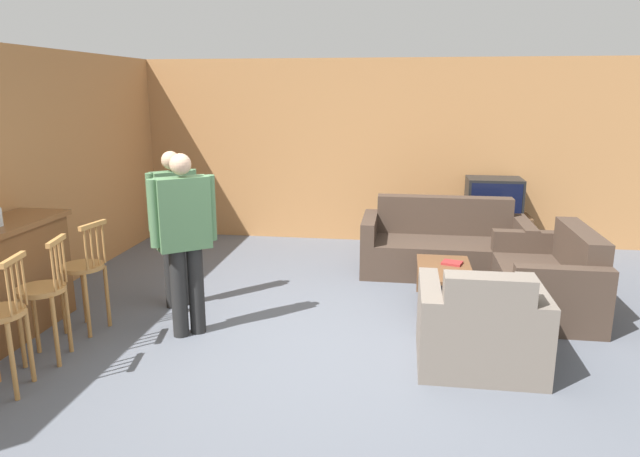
# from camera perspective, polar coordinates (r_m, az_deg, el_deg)

# --- Properties ---
(ground_plane) EXTENTS (24.00, 24.00, 0.00)m
(ground_plane) POSITION_cam_1_polar(r_m,az_deg,el_deg) (5.05, -0.05, -11.72)
(ground_plane) COLOR #565B66
(wall_back) EXTENTS (9.40, 0.08, 2.60)m
(wall_back) POSITION_cam_1_polar(r_m,az_deg,el_deg) (8.29, 3.72, 7.67)
(wall_back) COLOR #B27A47
(wall_back) RESTS_ON ground_plane
(wall_left) EXTENTS (0.08, 8.70, 2.60)m
(wall_left) POSITION_cam_1_polar(r_m,az_deg,el_deg) (7.04, -24.51, 5.39)
(wall_left) COLOR #B27A47
(wall_left) RESTS_ON ground_plane
(bar_chair_near) EXTENTS (0.44, 0.44, 1.03)m
(bar_chair_near) POSITION_cam_1_polar(r_m,az_deg,el_deg) (4.75, -29.32, -8.20)
(bar_chair_near) COLOR #B77F42
(bar_chair_near) RESTS_ON ground_plane
(bar_chair_mid) EXTENTS (0.45, 0.45, 1.03)m
(bar_chair_mid) POSITION_cam_1_polar(r_m,az_deg,el_deg) (5.13, -25.90, -6.23)
(bar_chair_mid) COLOR #B77F42
(bar_chair_mid) RESTS_ON ground_plane
(bar_chair_far) EXTENTS (0.45, 0.45, 1.03)m
(bar_chair_far) POSITION_cam_1_polar(r_m,az_deg,el_deg) (5.61, -22.50, -4.25)
(bar_chair_far) COLOR #B77F42
(bar_chair_far) RESTS_ON ground_plane
(couch_far) EXTENTS (1.97, 0.92, 0.88)m
(couch_far) POSITION_cam_1_polar(r_m,az_deg,el_deg) (7.10, 12.29, -1.84)
(couch_far) COLOR #423328
(couch_far) RESTS_ON ground_plane
(armchair_near) EXTENTS (0.97, 0.88, 0.85)m
(armchair_near) POSITION_cam_1_polar(r_m,az_deg,el_deg) (4.79, 15.71, -9.70)
(armchair_near) COLOR #70665B
(armchair_near) RESTS_ON ground_plane
(loveseat_right) EXTENTS (0.85, 1.49, 0.84)m
(loveseat_right) POSITION_cam_1_polar(r_m,az_deg,el_deg) (6.20, 21.92, -4.85)
(loveseat_right) COLOR #423328
(loveseat_right) RESTS_ON ground_plane
(coffee_table) EXTENTS (0.54, 0.92, 0.42)m
(coffee_table) POSITION_cam_1_polar(r_m,az_deg,el_deg) (5.95, 12.32, -4.46)
(coffee_table) COLOR brown
(coffee_table) RESTS_ON ground_plane
(tv_unit) EXTENTS (1.00, 0.49, 0.51)m
(tv_unit) POSITION_cam_1_polar(r_m,az_deg,el_deg) (8.15, 16.71, -0.46)
(tv_unit) COLOR #513823
(tv_unit) RESTS_ON ground_plane
(tv) EXTENTS (0.72, 0.51, 0.51)m
(tv) POSITION_cam_1_polar(r_m,az_deg,el_deg) (8.04, 16.97, 3.05)
(tv) COLOR black
(tv) RESTS_ON tv_unit
(book_on_table) EXTENTS (0.24, 0.22, 0.02)m
(book_on_table) POSITION_cam_1_polar(r_m,az_deg,el_deg) (6.06, 13.08, -3.37)
(book_on_table) COLOR maroon
(book_on_table) RESTS_ON coffee_table
(person_by_window) EXTENTS (0.40, 0.40, 1.59)m
(person_by_window) POSITION_cam_1_polar(r_m,az_deg,el_deg) (5.87, -14.38, 0.81)
(person_by_window) COLOR black
(person_by_window) RESTS_ON ground_plane
(person_by_counter) EXTENTS (0.49, 0.42, 1.65)m
(person_by_counter) POSITION_cam_1_polar(r_m,az_deg,el_deg) (5.14, -13.40, -0.69)
(person_by_counter) COLOR black
(person_by_counter) RESTS_ON ground_plane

